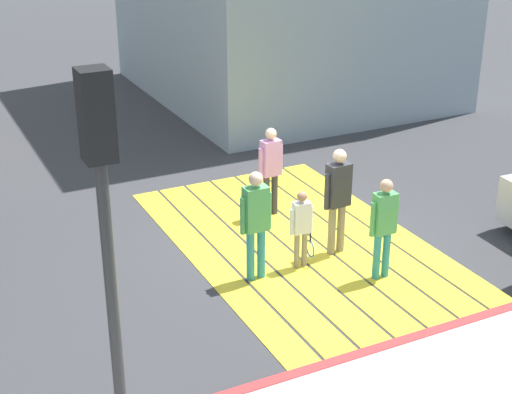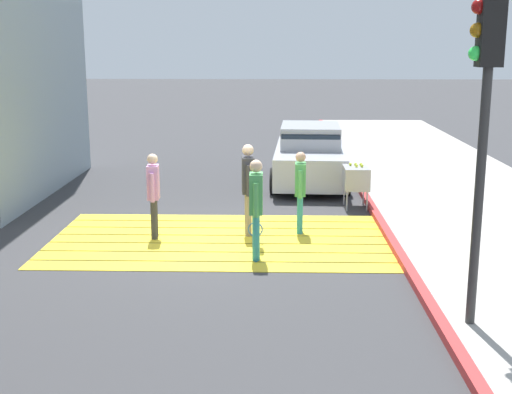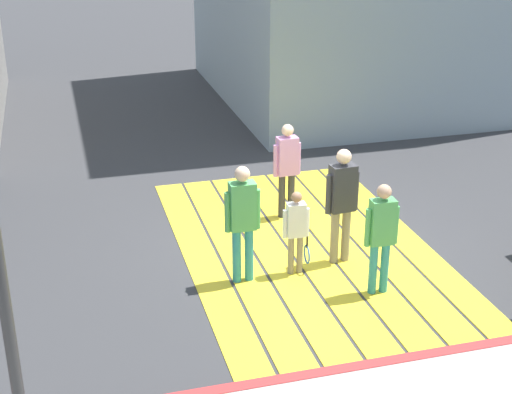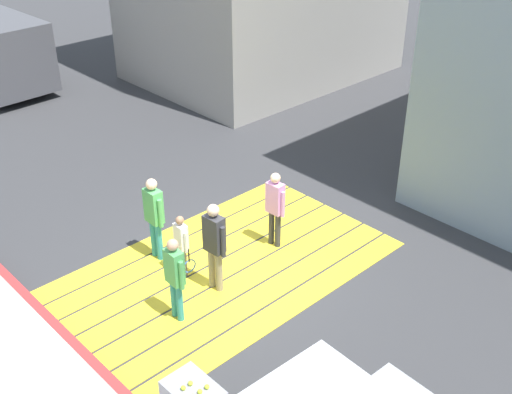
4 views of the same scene
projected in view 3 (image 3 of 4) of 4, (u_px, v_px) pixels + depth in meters
ground_plane at (305, 248)px, 11.72m from camera, size 120.00×120.00×0.00m
crosswalk_stripes at (305, 248)px, 11.71m from camera, size 6.40×3.80×0.01m
curb_painted at (395, 364)px, 8.80m from camera, size 0.16×40.00×0.13m
pedestrian_adult_lead at (287, 164)px, 12.47m from camera, size 0.23×0.48×1.65m
pedestrian_adult_trailing at (243, 216)px, 10.37m from camera, size 0.23×0.51×1.76m
pedestrian_adult_side at (342, 198)px, 10.92m from camera, size 0.26×0.52×1.79m
pedestrian_teen_behind at (381, 231)px, 10.10m from camera, size 0.22×0.48×1.63m
pedestrian_child_with_racket at (296, 228)px, 10.70m from camera, size 0.28×0.40×1.29m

